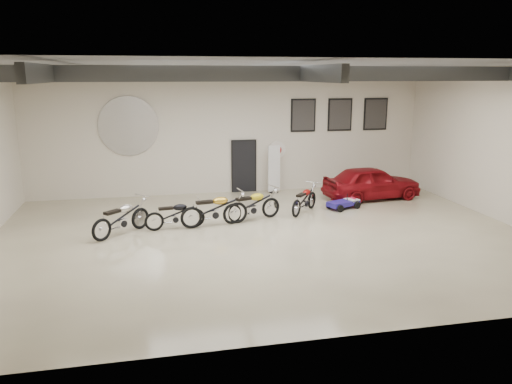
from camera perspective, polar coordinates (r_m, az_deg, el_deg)
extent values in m
cube|color=#BFB491|center=(14.99, 0.96, -5.13)|extent=(16.00, 12.00, 0.01)
cube|color=slate|center=(14.22, 1.04, 14.35)|extent=(16.00, 12.00, 0.01)
cube|color=beige|center=(20.24, -2.85, 6.92)|extent=(16.00, 0.02, 5.00)
cube|color=beige|center=(17.96, 26.82, 4.71)|extent=(0.02, 12.00, 5.00)
cube|color=black|center=(20.48, -1.40, 2.91)|extent=(0.92, 0.08, 2.10)
imported|color=maroon|center=(19.88, 13.09, 1.07)|extent=(1.92, 3.95, 1.30)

